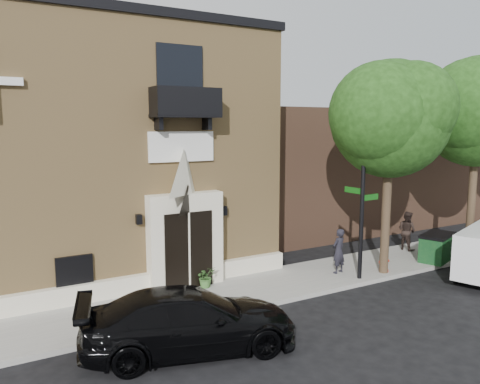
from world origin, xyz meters
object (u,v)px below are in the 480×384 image
at_px(black_sedan, 190,320).
at_px(street_sign, 362,200).
at_px(fire_hydrant, 384,262).
at_px(pedestrian_far, 407,231).
at_px(dumpster, 437,247).
at_px(pedestrian_near, 339,251).

xyz_separation_m(black_sedan, street_sign, (7.38, 1.75, 2.21)).
distance_m(black_sedan, fire_hydrant, 8.91).
relative_size(black_sedan, pedestrian_far, 3.14).
bearing_deg(fire_hydrant, dumpster, 0.16).
height_order(black_sedan, street_sign, street_sign).
relative_size(fire_hydrant, dumpster, 0.40).
height_order(black_sedan, fire_hydrant, black_sedan).
bearing_deg(pedestrian_far, black_sedan, 102.18).
xyz_separation_m(black_sedan, pedestrian_far, (11.94, 3.62, 0.23)).
bearing_deg(dumpster, pedestrian_near, 150.87).
distance_m(black_sedan, street_sign, 7.90).
height_order(street_sign, pedestrian_far, street_sign).
bearing_deg(black_sedan, pedestrian_far, -59.12).
bearing_deg(black_sedan, street_sign, -62.63).
height_order(pedestrian_near, pedestrian_far, pedestrian_far).
xyz_separation_m(street_sign, pedestrian_far, (4.56, 1.87, -1.98)).
distance_m(dumpster, pedestrian_far, 1.80).
distance_m(black_sedan, pedestrian_far, 12.48).
relative_size(street_sign, pedestrian_near, 3.36).
bearing_deg(street_sign, black_sedan, -171.50).
relative_size(pedestrian_near, pedestrian_far, 0.98).
bearing_deg(pedestrian_near, black_sedan, 6.85).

